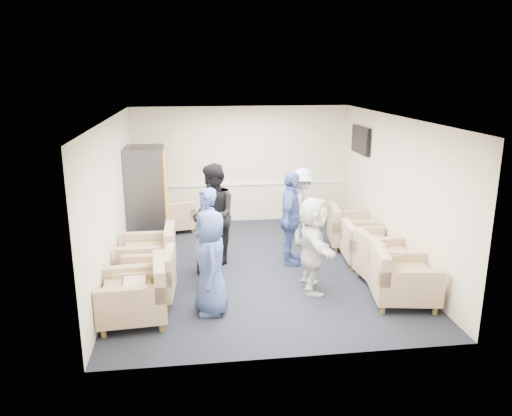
{
  "coord_description": "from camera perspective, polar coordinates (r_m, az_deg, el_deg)",
  "views": [
    {
      "loc": [
        -1.15,
        -8.42,
        3.46
      ],
      "look_at": [
        -0.02,
        0.2,
        1.07
      ],
      "focal_mm": 35.0,
      "sensor_mm": 36.0,
      "label": 1
    }
  ],
  "objects": [
    {
      "name": "person_back_right",
      "position": [
        10.2,
        5.29,
        0.14
      ],
      "size": [
        0.77,
        1.12,
        1.59
      ],
      "primitive_type": "imported",
      "rotation": [
        0.0,
        0.0,
        1.38
      ],
      "color": "white",
      "rests_on": "floor"
    },
    {
      "name": "armchair_left_far",
      "position": [
        8.83,
        -11.87,
        -5.43
      ],
      "size": [
        0.95,
        0.95,
        0.75
      ],
      "rotation": [
        0.0,
        0.0,
        -1.58
      ],
      "color": "tan",
      "rests_on": "floor"
    },
    {
      "name": "chair_rail",
      "position": [
        11.74,
        -1.68,
        2.77
      ],
      "size": [
        4.98,
        0.04,
        0.06
      ],
      "primitive_type": "cube",
      "color": "white",
      "rests_on": "back_wall"
    },
    {
      "name": "armchair_corner",
      "position": [
        11.24,
        -9.05,
        -1.14
      ],
      "size": [
        0.89,
        0.89,
        0.61
      ],
      "rotation": [
        0.0,
        0.0,
        3.34
      ],
      "color": "tan",
      "rests_on": "floor"
    },
    {
      "name": "armchair_right_midfar",
      "position": [
        9.47,
        12.19,
        -4.32
      ],
      "size": [
        0.89,
        0.89,
        0.65
      ],
      "rotation": [
        0.0,
        0.0,
        1.48
      ],
      "color": "tan",
      "rests_on": "floor"
    },
    {
      "name": "backpack",
      "position": [
        8.87,
        -5.8,
        -6.06
      ],
      "size": [
        0.3,
        0.24,
        0.45
      ],
      "rotation": [
        0.0,
        0.0,
        0.23
      ],
      "color": "black",
      "rests_on": "floor"
    },
    {
      "name": "tv",
      "position": [
        10.93,
        11.86,
        7.61
      ],
      "size": [
        0.1,
        1.0,
        0.58
      ],
      "color": "black",
      "rests_on": "right_wall"
    },
    {
      "name": "floor",
      "position": [
        9.18,
        0.28,
        -6.78
      ],
      "size": [
        6.0,
        6.0,
        0.0
      ],
      "primitive_type": "plane",
      "color": "black",
      "rests_on": "ground"
    },
    {
      "name": "pillow",
      "position": [
        7.3,
        -13.67,
        -8.52
      ],
      "size": [
        0.32,
        0.41,
        0.11
      ],
      "primitive_type": "cube",
      "rotation": [
        0.0,
        0.0,
        -1.52
      ],
      "color": "silver",
      "rests_on": "armchair_left_near"
    },
    {
      "name": "right_wall",
      "position": [
        9.42,
        15.54,
        1.85
      ],
      "size": [
        0.02,
        6.0,
        2.7
      ],
      "primitive_type": "cube",
      "color": "beige",
      "rests_on": "floor"
    },
    {
      "name": "vending_machine",
      "position": [
        10.64,
        -12.36,
        1.57
      ],
      "size": [
        0.8,
        0.93,
        1.97
      ],
      "color": "#4A4950",
      "rests_on": "floor"
    },
    {
      "name": "person_front_left",
      "position": [
        7.3,
        -5.22,
        -6.21
      ],
      "size": [
        0.57,
        0.81,
        1.57
      ],
      "primitive_type": "imported",
      "rotation": [
        0.0,
        0.0,
        -1.48
      ],
      "color": "#3E5395",
      "rests_on": "floor"
    },
    {
      "name": "armchair_left_mid",
      "position": [
        7.96,
        -12.0,
        -8.07
      ],
      "size": [
        0.9,
        0.9,
        0.68
      ],
      "rotation": [
        0.0,
        0.0,
        -1.63
      ],
      "color": "tan",
      "rests_on": "floor"
    },
    {
      "name": "back_wall",
      "position": [
        11.67,
        -1.71,
        4.94
      ],
      "size": [
        5.0,
        0.02,
        2.7
      ],
      "primitive_type": "cube",
      "color": "beige",
      "rests_on": "floor"
    },
    {
      "name": "armchair_right_midnear",
      "position": [
        8.67,
        14.58,
        -6.1
      ],
      "size": [
        0.99,
        0.99,
        0.73
      ],
      "rotation": [
        0.0,
        0.0,
        1.67
      ],
      "color": "tan",
      "rests_on": "floor"
    },
    {
      "name": "person_mid_left",
      "position": [
        8.17,
        -5.66,
        -3.46
      ],
      "size": [
        0.5,
        0.67,
        1.67
      ],
      "primitive_type": "imported",
      "rotation": [
        0.0,
        0.0,
        -1.39
      ],
      "color": "#3E5395",
      "rests_on": "floor"
    },
    {
      "name": "person_front_right",
      "position": [
        8.03,
        6.5,
        -4.19
      ],
      "size": [
        0.55,
        1.48,
        1.57
      ],
      "primitive_type": "imported",
      "rotation": [
        0.0,
        0.0,
        1.51
      ],
      "color": "silver",
      "rests_on": "floor"
    },
    {
      "name": "left_wall",
      "position": [
        8.79,
        -16.08,
        0.85
      ],
      "size": [
        0.02,
        6.0,
        2.7
      ],
      "primitive_type": "cube",
      "color": "beige",
      "rests_on": "floor"
    },
    {
      "name": "armchair_right_near",
      "position": [
        8.03,
        16.08,
        -7.88
      ],
      "size": [
        1.08,
        1.08,
        0.75
      ],
      "rotation": [
        0.0,
        0.0,
        1.41
      ],
      "color": "tan",
      "rests_on": "floor"
    },
    {
      "name": "front_wall",
      "position": [
        5.93,
        4.24,
        -5.52
      ],
      "size": [
        5.0,
        0.02,
        2.7
      ],
      "primitive_type": "cube",
      "color": "beige",
      "rests_on": "floor"
    },
    {
      "name": "armchair_left_near",
      "position": [
        7.38,
        -13.45,
        -9.79
      ],
      "size": [
        1.02,
        1.02,
        0.76
      ],
      "rotation": [
        0.0,
        0.0,
        -1.49
      ],
      "color": "tan",
      "rests_on": "floor"
    },
    {
      "name": "person_back_left",
      "position": [
        9.11,
        -4.86,
        -0.79
      ],
      "size": [
        0.9,
        1.05,
        1.87
      ],
      "primitive_type": "imported",
      "rotation": [
        0.0,
        0.0,
        -1.34
      ],
      "color": "black",
      "rests_on": "floor"
    },
    {
      "name": "armchair_right_far",
      "position": [
        10.28,
        10.56,
        -2.47
      ],
      "size": [
        1.01,
        1.01,
        0.72
      ],
      "rotation": [
        0.0,
        0.0,
        1.43
      ],
      "color": "tan",
      "rests_on": "floor"
    },
    {
      "name": "person_mid_right",
      "position": [
        9.11,
        4.01,
        -1.21
      ],
      "size": [
        0.75,
        1.1,
        1.74
      ],
      "primitive_type": "imported",
      "rotation": [
        0.0,
        0.0,
        1.22
      ],
      "color": "#3E5395",
      "rests_on": "floor"
    },
    {
      "name": "ceiling",
      "position": [
        8.54,
        0.31,
        10.25
      ],
      "size": [
        6.0,
        6.0,
        0.0
      ],
      "primitive_type": "plane",
      "rotation": [
        3.14,
        0.0,
        0.0
      ],
      "color": "silver",
      "rests_on": "back_wall"
    }
  ]
}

